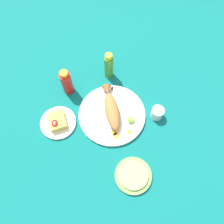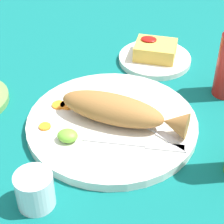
% 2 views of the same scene
% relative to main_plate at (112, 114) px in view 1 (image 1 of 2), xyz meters
% --- Properties ---
extents(ground_plane, '(4.00, 4.00, 0.00)m').
position_rel_main_plate_xyz_m(ground_plane, '(0.00, 0.00, -0.01)').
color(ground_plane, '#0C605B').
extents(main_plate, '(0.33, 0.33, 0.02)m').
position_rel_main_plate_xyz_m(main_plate, '(0.00, 0.00, 0.00)').
color(main_plate, silver).
rests_on(main_plate, ground_plane).
extents(fried_fish, '(0.25, 0.09, 0.06)m').
position_rel_main_plate_xyz_m(fried_fish, '(-0.02, 0.00, 0.04)').
color(fried_fish, '#996633').
rests_on(fried_fish, main_plate).
extents(fork_near, '(0.17, 0.11, 0.00)m').
position_rel_main_plate_xyz_m(fork_near, '(-0.09, 0.01, 0.01)').
color(fork_near, silver).
rests_on(fork_near, main_plate).
extents(fork_far, '(0.19, 0.03, 0.00)m').
position_rel_main_plate_xyz_m(fork_far, '(-0.07, 0.06, 0.01)').
color(fork_far, silver).
rests_on(fork_far, main_plate).
extents(carrot_slice_near, '(0.03, 0.03, 0.00)m').
position_rel_main_plate_xyz_m(carrot_slice_near, '(0.12, -0.02, 0.01)').
color(carrot_slice_near, orange).
rests_on(carrot_slice_near, main_plate).
extents(carrot_slice_mid, '(0.03, 0.03, 0.00)m').
position_rel_main_plate_xyz_m(carrot_slice_mid, '(0.10, -0.02, 0.01)').
color(carrot_slice_mid, orange).
rests_on(carrot_slice_mid, main_plate).
extents(carrot_slice_far, '(0.02, 0.02, 0.00)m').
position_rel_main_plate_xyz_m(carrot_slice_far, '(0.12, 0.05, 0.01)').
color(carrot_slice_far, orange).
rests_on(carrot_slice_far, main_plate).
extents(lime_wedge_main, '(0.04, 0.03, 0.02)m').
position_rel_main_plate_xyz_m(lime_wedge_main, '(0.07, 0.08, 0.02)').
color(lime_wedge_main, '#6BB233').
rests_on(lime_wedge_main, main_plate).
extents(hot_sauce_bottle_red, '(0.06, 0.06, 0.16)m').
position_rel_main_plate_xyz_m(hot_sauce_bottle_red, '(-0.21, -0.17, 0.07)').
color(hot_sauce_bottle_red, '#B21914').
rests_on(hot_sauce_bottle_red, ground_plane).
extents(hot_sauce_bottle_green, '(0.05, 0.05, 0.17)m').
position_rel_main_plate_xyz_m(hot_sauce_bottle_green, '(-0.24, 0.06, 0.07)').
color(hot_sauce_bottle_green, '#3D8428').
rests_on(hot_sauce_bottle_green, ground_plane).
extents(salt_cup, '(0.06, 0.06, 0.06)m').
position_rel_main_plate_xyz_m(salt_cup, '(0.07, 0.21, 0.02)').
color(salt_cup, silver).
rests_on(salt_cup, ground_plane).
extents(side_plate_fries, '(0.18, 0.18, 0.01)m').
position_rel_main_plate_xyz_m(side_plate_fries, '(-0.04, -0.27, -0.00)').
color(side_plate_fries, silver).
rests_on(side_plate_fries, ground_plane).
extents(fries_pile, '(0.10, 0.08, 0.04)m').
position_rel_main_plate_xyz_m(fries_pile, '(-0.04, -0.27, 0.02)').
color(fries_pile, gold).
rests_on(fries_pile, side_plate_fries).
extents(tortilla_plate, '(0.17, 0.17, 0.01)m').
position_rel_main_plate_xyz_m(tortilla_plate, '(0.31, -0.01, -0.00)').
color(tortilla_plate, '#6B9E4C').
rests_on(tortilla_plate, ground_plane).
extents(tortilla_stack, '(0.13, 0.13, 0.01)m').
position_rel_main_plate_xyz_m(tortilla_stack, '(0.31, -0.01, 0.01)').
color(tortilla_stack, '#E0C666').
rests_on(tortilla_stack, tortilla_plate).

